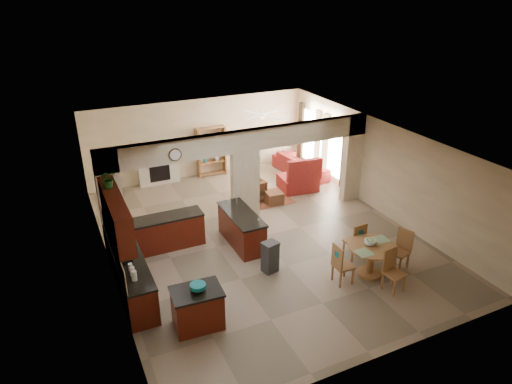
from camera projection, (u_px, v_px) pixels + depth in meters
name	position (u px, v px, depth m)	size (l,w,h in m)	color
floor	(260.00, 237.00, 12.69)	(10.00, 10.00, 0.00)	#87745D
ceiling	(260.00, 141.00, 11.52)	(10.00, 10.00, 0.00)	white
wall_back	(200.00, 138.00, 16.22)	(8.00, 8.00, 0.00)	beige
wall_front	(383.00, 298.00, 7.99)	(8.00, 8.00, 0.00)	beige
wall_left	(105.00, 221.00, 10.56)	(10.00, 10.00, 0.00)	beige
wall_right	(381.00, 167.00, 13.64)	(10.00, 10.00, 0.00)	beige
partition_left_pier	(111.00, 202.00, 11.50)	(0.60, 0.25, 2.80)	beige
partition_center_pier	(245.00, 187.00, 13.05)	(0.80, 0.25, 2.20)	beige
partition_right_pier	(352.00, 158.00, 14.35)	(0.60, 0.25, 2.80)	beige
partition_header	(245.00, 141.00, 12.47)	(8.00, 0.25, 0.60)	beige
kitchen_counter	(143.00, 254.00, 11.04)	(2.52, 3.29, 1.48)	#401007
upper_cabinets	(116.00, 214.00, 9.76)	(0.35, 2.40, 0.90)	#401007
peninsula	(242.00, 229.00, 12.18)	(0.70, 1.85, 0.91)	#401007
wall_clock	(175.00, 155.00, 11.59)	(0.34, 0.34, 0.03)	#4B3419
rug	(265.00, 199.00, 14.88)	(1.60, 1.30, 0.01)	brown
fireplace	(158.00, 167.00, 15.79)	(1.60, 0.35, 1.20)	beige
shelving_unit	(211.00, 151.00, 16.41)	(1.00, 0.32, 1.80)	olive
window_a	(336.00, 151.00, 15.61)	(0.02, 0.90, 1.90)	white
window_b	(310.00, 137.00, 17.01)	(0.02, 0.90, 1.90)	white
glazed_door	(322.00, 147.00, 16.37)	(0.02, 0.70, 2.10)	white
drape_a_left	(345.00, 156.00, 15.10)	(0.10, 0.28, 2.30)	#381816
drape_a_right	(325.00, 146.00, 16.09)	(0.10, 0.28, 2.30)	#381816
drape_b_left	(318.00, 141.00, 16.50)	(0.10, 0.28, 2.30)	#381816
drape_b_right	(301.00, 132.00, 17.49)	(0.10, 0.28, 2.30)	#381816
ceiling_fan	(262.00, 115.00, 14.66)	(1.00, 1.00, 0.10)	white
kitchen_island	(198.00, 308.00, 9.23)	(1.05, 0.78, 0.88)	#401007
teal_bowl	(198.00, 287.00, 9.02)	(0.32, 0.32, 0.15)	#12757F
trash_can	(270.00, 258.00, 11.03)	(0.35, 0.30, 0.74)	#2B2B2E
dining_table	(371.00, 256.00, 10.85)	(1.16, 1.16, 0.79)	olive
fruit_bowl	(370.00, 242.00, 10.75)	(0.28, 0.28, 0.15)	#6ABA27
sofa	(300.00, 165.00, 16.68)	(0.94, 2.40, 0.70)	maroon
chaise	(298.00, 183.00, 15.51)	(1.20, 0.98, 0.48)	maroon
armchair	(252.00, 189.00, 14.74)	(0.75, 0.77, 0.70)	maroon
ottoman	(274.00, 197.00, 14.57)	(0.51, 0.51, 0.37)	maroon
plant	(108.00, 179.00, 9.88)	(0.36, 0.31, 0.40)	#165416
chair_north	(356.00, 240.00, 11.46)	(0.45, 0.45, 1.02)	olive
chair_east	(402.00, 247.00, 11.12)	(0.52, 0.52, 1.02)	olive
chair_south	(392.00, 268.00, 10.32)	(0.48, 0.48, 1.02)	olive
chair_west	(341.00, 263.00, 10.51)	(0.44, 0.43, 1.02)	olive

